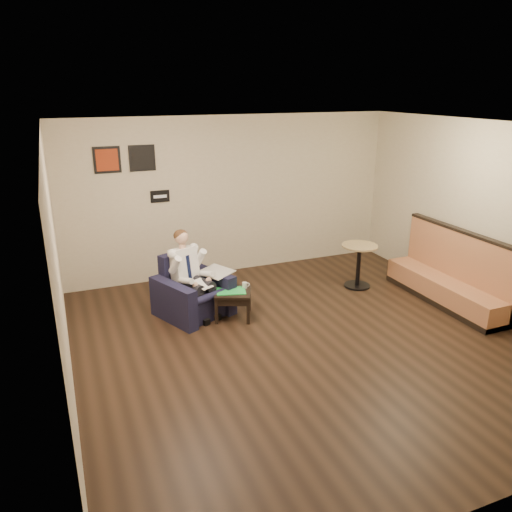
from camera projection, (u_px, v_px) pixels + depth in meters
name	position (u px, v px, depth m)	size (l,w,h in m)	color
ground	(310.00, 342.00, 6.71)	(6.00, 6.00, 0.00)	black
wall_back	(233.00, 196.00, 8.88)	(6.00, 0.02, 2.80)	beige
wall_front	(511.00, 356.00, 3.63)	(6.00, 0.02, 2.80)	beige
wall_left	(58.00, 275.00, 5.17)	(0.02, 6.00, 2.80)	beige
wall_right	(494.00, 219.00, 7.33)	(0.02, 6.00, 2.80)	beige
ceiling	(318.00, 128.00, 5.80)	(6.00, 6.00, 0.02)	white
seating_sign	(160.00, 196.00, 8.36)	(0.32, 0.02, 0.20)	black
art_print_left	(107.00, 160.00, 7.87)	(0.42, 0.03, 0.42)	#9C3013
art_print_right	(142.00, 158.00, 8.06)	(0.42, 0.03, 0.42)	black
armchair	(193.00, 287.00, 7.37)	(0.92, 0.92, 0.89)	black
seated_man	(198.00, 278.00, 7.24)	(0.58, 0.87, 1.22)	white
lap_papers	(202.00, 284.00, 7.20)	(0.20, 0.29, 0.01)	white
newspaper	(216.00, 272.00, 7.51)	(0.39, 0.48, 0.01)	silver
side_table	(233.00, 304.00, 7.36)	(0.51, 0.51, 0.42)	black
green_folder	(231.00, 291.00, 7.27)	(0.42, 0.30, 0.01)	#2AD253
coffee_mug	(245.00, 285.00, 7.38)	(0.08, 0.08, 0.09)	white
smartphone	(237.00, 287.00, 7.43)	(0.13, 0.07, 0.01)	black
banquette	(447.00, 268.00, 7.76)	(0.53, 2.24, 1.15)	#AC6942
cafe_table	(358.00, 266.00, 8.43)	(0.60, 0.60, 0.74)	#A28658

